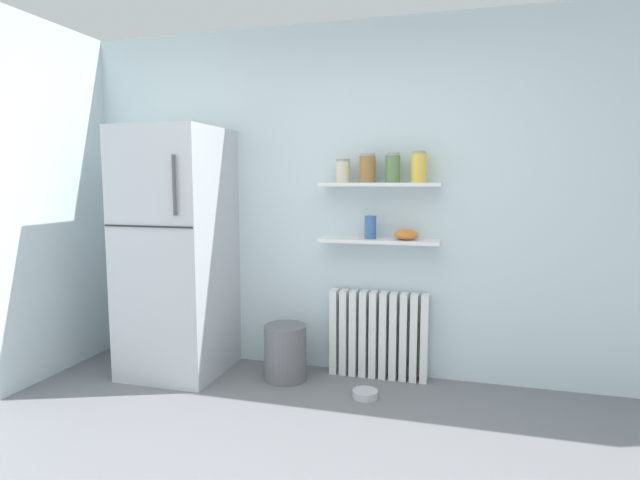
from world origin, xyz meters
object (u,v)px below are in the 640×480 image
at_px(storage_jar_1, 367,168).
at_px(storage_jar_3, 419,167).
at_px(shelf_bowl, 406,234).
at_px(vase, 370,227).
at_px(pet_food_bowl, 365,394).
at_px(trash_bin, 285,352).
at_px(refrigerator, 177,252).
at_px(storage_jar_2, 393,168).
at_px(radiator, 378,335).
at_px(storage_jar_0, 343,171).

distance_m(storage_jar_1, storage_jar_3, 0.36).
height_order(storage_jar_3, shelf_bowl, storage_jar_3).
xyz_separation_m(vase, shelf_bowl, (0.26, 0.00, -0.05)).
distance_m(shelf_bowl, pet_food_bowl, 1.13).
bearing_deg(storage_jar_1, storage_jar_3, -0.00).
bearing_deg(pet_food_bowl, storage_jar_3, 51.39).
relative_size(trash_bin, pet_food_bowl, 2.38).
height_order(refrigerator, shelf_bowl, refrigerator).
bearing_deg(refrigerator, shelf_bowl, 8.30).
relative_size(refrigerator, vase, 11.00).
bearing_deg(vase, trash_bin, -160.81).
bearing_deg(refrigerator, storage_jar_2, 8.83).
height_order(radiator, pet_food_bowl, radiator).
distance_m(storage_jar_0, pet_food_bowl, 1.56).
distance_m(refrigerator, storage_jar_2, 1.71).
bearing_deg(trash_bin, storage_jar_3, 12.50).
distance_m(storage_jar_1, storage_jar_2, 0.18).
distance_m(storage_jar_3, shelf_bowl, 0.48).
bearing_deg(trash_bin, vase, 19.19).
bearing_deg(trash_bin, storage_jar_1, 20.02).
bearing_deg(shelf_bowl, pet_food_bowl, -120.50).
relative_size(storage_jar_0, storage_jar_2, 0.82).
distance_m(storage_jar_2, vase, 0.45).
relative_size(storage_jar_0, vase, 1.02).
xyz_separation_m(storage_jar_3, vase, (-0.33, 0.00, -0.43)).
distance_m(storage_jar_0, storage_jar_3, 0.54).
xyz_separation_m(storage_jar_0, storage_jar_1, (0.18, 0.00, 0.02)).
bearing_deg(radiator, storage_jar_0, -173.64).
height_order(storage_jar_0, storage_jar_1, storage_jar_1).
bearing_deg(vase, storage_jar_1, 180.00).
bearing_deg(trash_bin, radiator, 19.81).
height_order(refrigerator, storage_jar_0, refrigerator).
bearing_deg(refrigerator, storage_jar_0, 11.37).
bearing_deg(shelf_bowl, radiator, 171.15).
distance_m(refrigerator, trash_bin, 1.11).
bearing_deg(radiator, trash_bin, -160.19).
bearing_deg(shelf_bowl, trash_bin, -166.41).
bearing_deg(storage_jar_1, vase, 0.00).
bearing_deg(storage_jar_0, storage_jar_3, -0.00).
bearing_deg(radiator, shelf_bowl, -8.85).
bearing_deg(storage_jar_3, refrigerator, -172.06).
relative_size(refrigerator, shelf_bowl, 10.78).
bearing_deg(radiator, vase, -154.65).
bearing_deg(storage_jar_2, trash_bin, -164.59).
bearing_deg(storage_jar_0, shelf_bowl, 0.00).
bearing_deg(storage_jar_2, storage_jar_3, -0.00).
height_order(radiator, shelf_bowl, shelf_bowl).
distance_m(storage_jar_0, trash_bin, 1.39).
relative_size(vase, pet_food_bowl, 0.98).
relative_size(storage_jar_0, storage_jar_3, 0.78).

